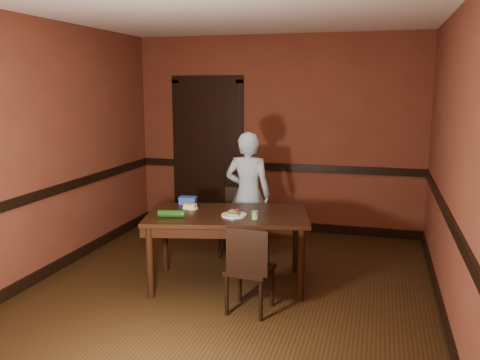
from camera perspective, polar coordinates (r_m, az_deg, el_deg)
The scene contains 22 objects.
floor at distance 5.25m, azimuth -1.05°, elevation -12.04°, with size 4.00×4.50×0.01m, color black.
ceiling at distance 4.89m, azimuth -1.16°, elevation 18.60°, with size 4.00×4.50×0.01m, color white.
wall_back at distance 7.06m, azimuth 4.15°, elevation 5.11°, with size 4.00×0.02×2.70m, color brown.
wall_front at distance 2.84m, azimuth -14.20°, elevation -3.27°, with size 4.00×0.02×2.70m, color brown.
wall_left at distance 5.78m, azimuth -20.48°, elevation 3.28°, with size 0.02×4.50×2.70m, color brown.
wall_right at distance 4.73m, azimuth 22.82°, elevation 1.64°, with size 0.02×4.50×2.70m, color brown.
dado_back at distance 7.10m, azimuth 4.08°, elevation 1.49°, with size 4.00×0.03×0.10m, color black.
dado_left at distance 5.84m, azimuth -20.08°, elevation -1.10°, with size 0.03×4.50×0.10m, color black.
dado_right at distance 4.81m, azimuth 22.26°, elevation -3.65°, with size 0.03×4.50×0.10m, color black.
baseboard_back at distance 7.28m, azimuth 3.99°, elevation -5.06°, with size 4.00×0.03×0.12m, color black.
baseboard_left at distance 6.06m, azimuth -19.58°, elevation -8.90°, with size 0.03×4.50×0.12m, color black.
baseboard_right at distance 5.07m, azimuth 21.59°, elevation -12.90°, with size 0.03×4.50×0.12m, color black.
door at distance 7.32m, azimuth -3.64°, elevation 3.27°, with size 1.05×0.07×2.20m.
dining_table at distance 5.23m, azimuth -1.40°, elevation -7.74°, with size 1.60×0.90×0.75m, color black.
chair_far at distance 6.09m, azimuth -0.55°, elevation -4.81°, with size 0.37×0.37×0.80m, color black, non-canonical shape.
chair_near at distance 4.62m, azimuth 1.12°, elevation -9.83°, with size 0.38×0.38×0.81m, color black, non-canonical shape.
person at distance 6.01m, azimuth 0.90°, elevation -1.63°, with size 0.54×0.36×1.49m, color #ABD3E9.
sandwich_plate at distance 5.01m, azimuth -0.68°, elevation -3.86°, with size 0.25×0.25×0.06m.
sauce_jar at distance 4.89m, azimuth 1.70°, elevation -3.95°, with size 0.07×0.07×0.08m.
cheese_saucer at distance 5.32m, azimuth -5.62°, elevation -3.02°, with size 0.16×0.16×0.05m.
food_tub at distance 5.54m, azimuth -5.87°, elevation -2.29°, with size 0.20×0.15×0.08m.
wrapped_veg at distance 5.00m, azimuth -7.69°, elevation -3.78°, with size 0.07×0.07×0.26m, color #113910.
Camera 1 is at (1.39, -4.64, 2.01)m, focal length 38.00 mm.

